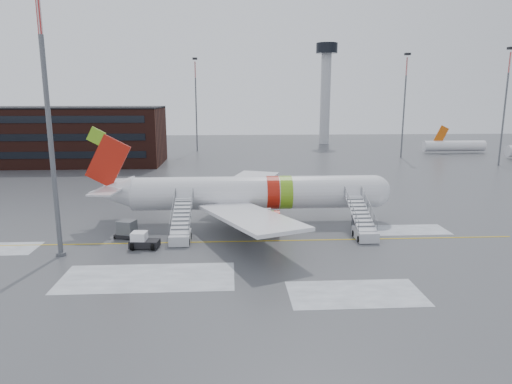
{
  "coord_description": "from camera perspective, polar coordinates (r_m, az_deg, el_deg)",
  "views": [
    {
      "loc": [
        0.77,
        -45.2,
        14.4
      ],
      "look_at": [
        3.62,
        4.27,
        4.0
      ],
      "focal_mm": 32.0,
      "sensor_mm": 36.0,
      "label": 1
    }
  ],
  "objects": [
    {
      "name": "airstair_aft",
      "position": [
        47.14,
        -9.36,
        -4.74
      ],
      "size": [
        2.05,
        7.7,
        3.48
      ],
      "color": "silver",
      "rests_on": "ground"
    },
    {
      "name": "airstair_fwd",
      "position": [
        48.86,
        13.26,
        -4.31
      ],
      "size": [
        2.05,
        7.7,
        3.48
      ],
      "color": "silver",
      "rests_on": "ground"
    },
    {
      "name": "light_mast_near",
      "position": [
        43.96,
        -24.53,
        8.67
      ],
      "size": [
        1.2,
        1.2,
        24.62
      ],
      "color": "#595B60",
      "rests_on": "ground"
    },
    {
      "name": "ground",
      "position": [
        47.44,
        -4.09,
        -5.85
      ],
      "size": [
        260.0,
        260.0,
        0.0
      ],
      "primitive_type": "plane",
      "color": "#494C4F",
      "rests_on": "ground"
    },
    {
      "name": "light_mast_far_e",
      "position": [
        109.37,
        28.74,
        10.13
      ],
      "size": [
        1.2,
        1.2,
        24.25
      ],
      "color": "#595B60",
      "rests_on": "ground"
    },
    {
      "name": "pushback_tug",
      "position": [
        45.69,
        -13.98,
        -5.96
      ],
      "size": [
        2.91,
        2.3,
        1.59
      ],
      "color": "black",
      "rests_on": "ground"
    },
    {
      "name": "light_mast_far_ne",
      "position": [
        114.85,
        18.08,
        11.0
      ],
      "size": [
        1.2,
        1.2,
        24.25
      ],
      "color": "#595B60",
      "rests_on": "ground"
    },
    {
      "name": "light_mast_far_n",
      "position": [
        123.51,
        -7.52,
        11.49
      ],
      "size": [
        1.2,
        1.2,
        24.25
      ],
      "color": "#595B60",
      "rests_on": "ground"
    },
    {
      "name": "airliner",
      "position": [
        52.66,
        -1.16,
        -0.19
      ],
      "size": [
        35.03,
        32.97,
        11.18
      ],
      "color": "white",
      "rests_on": "ground"
    },
    {
      "name": "distant_aircraft",
      "position": [
        126.26,
        26.07,
        4.1
      ],
      "size": [
        35.0,
        18.0,
        8.0
      ],
      "primitive_type": null,
      "color": "#D8590C",
      "rests_on": "ground"
    },
    {
      "name": "control_tower",
      "position": [
        143.28,
        8.72,
        13.46
      ],
      "size": [
        6.4,
        6.4,
        30.0
      ],
      "color": "#B2B5BA",
      "rests_on": "ground"
    },
    {
      "name": "terminal_building",
      "position": [
        110.44,
        -27.95,
        6.22
      ],
      "size": [
        62.0,
        16.11,
        12.3
      ],
      "color": "#3F1E16",
      "rests_on": "ground"
    },
    {
      "name": "uld_container",
      "position": [
        49.32,
        -15.83,
        -4.54
      ],
      "size": [
        2.63,
        2.22,
        1.84
      ],
      "color": "black",
      "rests_on": "ground"
    }
  ]
}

